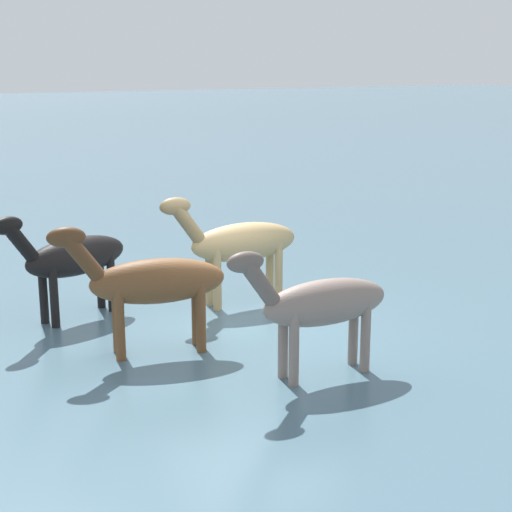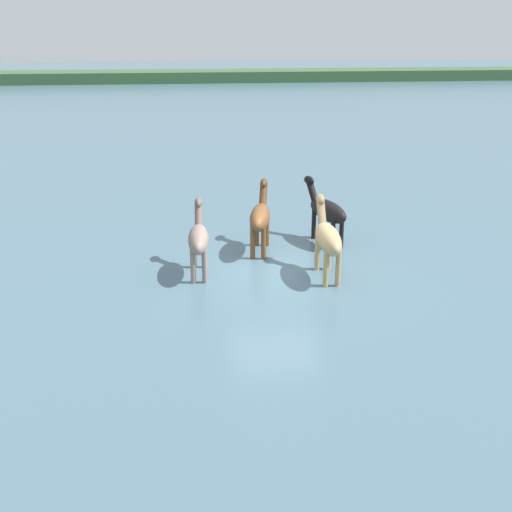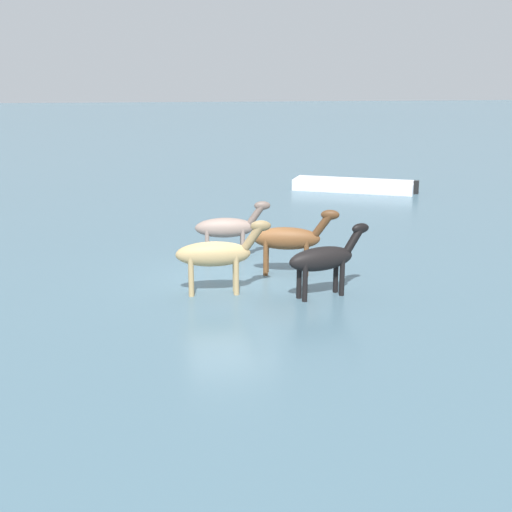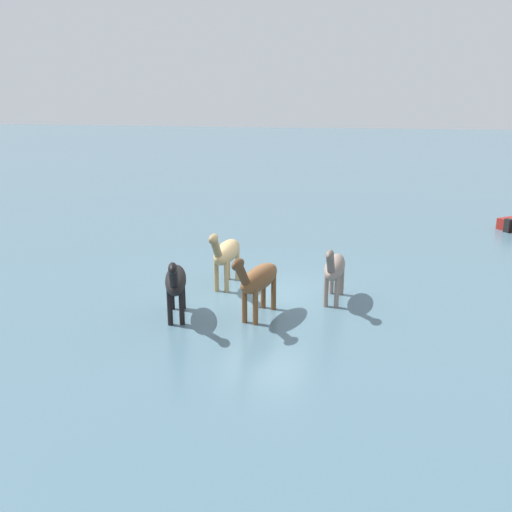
# 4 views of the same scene
# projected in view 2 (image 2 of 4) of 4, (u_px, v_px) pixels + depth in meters

# --- Properties ---
(ground_plane) EXTENTS (198.12, 198.12, 0.00)m
(ground_plane) POSITION_uv_depth(u_px,v_px,m) (276.00, 271.00, 17.20)
(ground_plane) COLOR #476675
(distant_shoreline) EXTENTS (178.31, 6.00, 2.40)m
(distant_shoreline) POSITION_uv_depth(u_px,v_px,m) (203.00, 81.00, 72.81)
(distant_shoreline) COLOR #365933
(distant_shoreline) RESTS_ON ground_plane
(horse_pinto_flank) EXTENTS (0.96, 2.49, 1.92)m
(horse_pinto_flank) POSITION_uv_depth(u_px,v_px,m) (260.00, 217.00, 18.39)
(horse_pinto_flank) COLOR brown
(horse_pinto_flank) RESTS_ON ground_plane
(horse_mid_herd) EXTENTS (0.61, 2.51, 1.96)m
(horse_mid_herd) POSITION_uv_depth(u_px,v_px,m) (328.00, 238.00, 16.51)
(horse_mid_herd) COLOR tan
(horse_mid_herd) RESTS_ON ground_plane
(horse_dun_straggler) EXTENTS (1.14, 2.36, 1.85)m
(horse_dun_straggler) POSITION_uv_depth(u_px,v_px,m) (326.00, 210.00, 19.14)
(horse_dun_straggler) COLOR black
(horse_dun_straggler) RESTS_ON ground_plane
(horse_gray_outer) EXTENTS (0.62, 2.34, 1.82)m
(horse_gray_outer) POSITION_uv_depth(u_px,v_px,m) (198.00, 238.00, 16.70)
(horse_gray_outer) COLOR gray
(horse_gray_outer) RESTS_ON ground_plane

